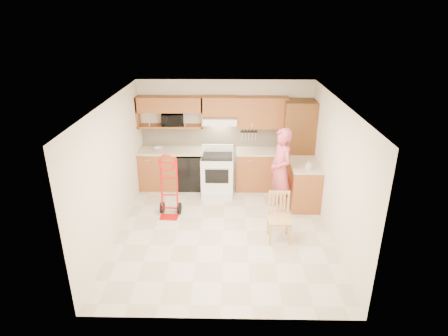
{
  "coord_description": "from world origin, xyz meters",
  "views": [
    {
      "loc": [
        0.13,
        -6.26,
        3.93
      ],
      "look_at": [
        0.0,
        0.5,
        1.1
      ],
      "focal_mm": 30.39,
      "sensor_mm": 36.0,
      "label": 1
    }
  ],
  "objects_px": {
    "hand_truck": "(168,189)",
    "dining_chair": "(279,218)",
    "microwave": "(173,119)",
    "range": "(217,172)",
    "person": "(281,170)"
  },
  "relations": [
    {
      "from": "range",
      "to": "dining_chair",
      "type": "height_order",
      "value": "range"
    },
    {
      "from": "person",
      "to": "dining_chair",
      "type": "distance_m",
      "value": 1.27
    },
    {
      "from": "microwave",
      "to": "person",
      "type": "xyz_separation_m",
      "value": [
        2.36,
        -1.17,
        -0.74
      ]
    },
    {
      "from": "microwave",
      "to": "range",
      "type": "relative_size",
      "value": 0.46
    },
    {
      "from": "range",
      "to": "person",
      "type": "height_order",
      "value": "person"
    },
    {
      "from": "microwave",
      "to": "person",
      "type": "height_order",
      "value": "person"
    },
    {
      "from": "dining_chair",
      "to": "range",
      "type": "bearing_deg",
      "value": 120.83
    },
    {
      "from": "hand_truck",
      "to": "dining_chair",
      "type": "distance_m",
      "value": 2.3
    },
    {
      "from": "microwave",
      "to": "person",
      "type": "bearing_deg",
      "value": -33.56
    },
    {
      "from": "microwave",
      "to": "dining_chair",
      "type": "relative_size",
      "value": 0.55
    },
    {
      "from": "person",
      "to": "range",
      "type": "bearing_deg",
      "value": -136.47
    },
    {
      "from": "microwave",
      "to": "range",
      "type": "bearing_deg",
      "value": -30.43
    },
    {
      "from": "microwave",
      "to": "hand_truck",
      "type": "relative_size",
      "value": 0.41
    },
    {
      "from": "person",
      "to": "dining_chair",
      "type": "relative_size",
      "value": 1.97
    },
    {
      "from": "microwave",
      "to": "range",
      "type": "distance_m",
      "value": 1.56
    }
  ]
}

